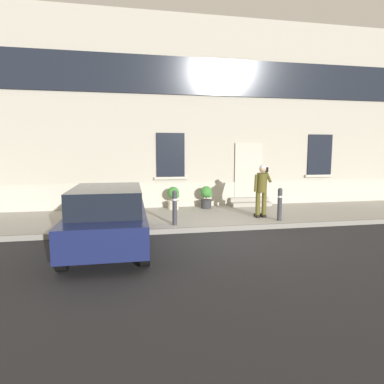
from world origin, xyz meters
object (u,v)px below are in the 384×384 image
Objects in this scene: planter_olive at (102,200)px; bollard_far_left at (175,206)px; planter_cream at (173,197)px; person_on_phone at (262,188)px; bollard_near_person at (280,203)px; hatchback_car_navy at (108,216)px; planter_charcoal at (206,197)px.

bollard_far_left is at bearing -48.90° from planter_olive.
bollard_far_left is 1.22× the size of planter_cream.
bollard_near_person is at bearing -42.99° from person_on_phone.
hatchback_car_navy is 4.75m from planter_cream.
bollard_far_left reaches higher than planter_olive.
person_on_phone reaches higher than planter_charcoal.
bollard_near_person is 1.22× the size of planter_charcoal.
planter_cream is at bearing 153.81° from person_on_phone.
planter_olive is 2.61m from planter_cream.
bollard_near_person is 3.35m from bollard_far_left.
hatchback_car_navy reaches higher than planter_olive.
bollard_far_left is 3.05m from person_on_phone.
bollard_near_person reaches higher than planter_charcoal.
hatchback_car_navy is 4.74× the size of planter_cream.
planter_cream is (0.32, 2.66, -0.11)m from bollard_far_left.
bollard_far_left is 3.47m from planter_olive.
hatchback_car_navy reaches higher than planter_charcoal.
bollard_far_left is 1.22× the size of planter_olive.
bollard_near_person is at bearing -41.29° from planter_cream.
planter_olive is at bearing 170.90° from person_on_phone.
bollard_far_left is (-3.35, 0.00, 0.00)m from bollard_near_person.
person_on_phone is 2.57m from planter_charcoal.
planter_olive is at bearing 155.10° from bollard_near_person.
bollard_far_left is 0.60× the size of person_on_phone.
bollard_far_left is at bearing 40.74° from hatchback_car_navy.
planter_cream is at bearing 63.12° from hatchback_car_navy.
planter_cream is (-3.03, 2.66, -0.11)m from bollard_near_person.
planter_charcoal is at bearing 135.20° from person_on_phone.
bollard_far_left is at bearing -121.08° from planter_charcoal.
planter_charcoal is at bearing 123.26° from bollard_near_person.
hatchback_car_navy is 4.22m from planter_olive.
person_on_phone is 2.04× the size of planter_olive.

